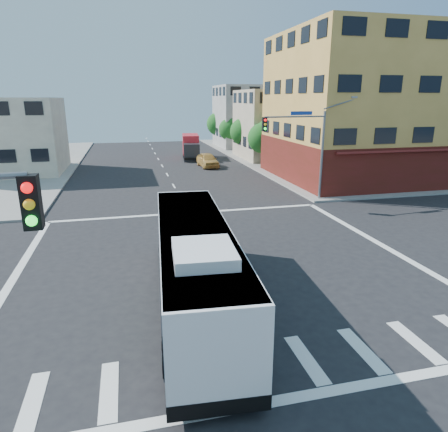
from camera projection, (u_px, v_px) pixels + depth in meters
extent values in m
plane|color=black|center=(219.00, 264.00, 19.81)|extent=(120.00, 120.00, 0.00)
cube|color=gray|center=(392.00, 152.00, 60.32)|extent=(50.00, 50.00, 0.15)
cube|color=gold|center=(373.00, 108.00, 39.60)|extent=(18.00, 15.00, 14.00)
cube|color=#5D1815|center=(368.00, 158.00, 41.01)|extent=(18.09, 15.08, 4.00)
cube|color=maroon|center=(418.00, 151.00, 33.94)|extent=(16.00, 1.60, 0.51)
cube|color=#BDAA90|center=(285.00, 125.00, 54.08)|extent=(12.00, 10.00, 9.00)
cube|color=#AAAAA5|center=(254.00, 117.00, 66.99)|extent=(12.00, 10.00, 10.00)
cube|color=beige|center=(2.00, 136.00, 42.81)|extent=(12.00, 10.00, 8.00)
cylinder|color=slate|center=(322.00, 157.00, 31.33)|extent=(0.18, 0.18, 7.00)
cylinder|color=slate|center=(295.00, 117.00, 29.66)|extent=(5.01, 0.62, 0.12)
cube|color=black|center=(265.00, 124.00, 29.00)|extent=(0.32, 0.30, 1.00)
sphere|color=#FF0C0C|center=(265.00, 120.00, 28.76)|extent=(0.20, 0.20, 0.20)
sphere|color=yellow|center=(265.00, 124.00, 28.84)|extent=(0.20, 0.20, 0.20)
sphere|color=#19FF33|center=(265.00, 129.00, 28.93)|extent=(0.20, 0.20, 0.20)
cube|color=navy|center=(302.00, 113.00, 29.75)|extent=(1.80, 0.22, 0.28)
cube|color=gray|center=(354.00, 97.00, 30.86)|extent=(0.50, 0.22, 0.14)
cube|color=black|center=(31.00, 202.00, 7.18)|extent=(0.32, 0.30, 1.00)
sphere|color=#FF0C0C|center=(27.00, 188.00, 6.94)|extent=(0.20, 0.20, 0.20)
sphere|color=yellow|center=(29.00, 205.00, 7.02)|extent=(0.20, 0.20, 0.20)
sphere|color=#19FF33|center=(31.00, 221.00, 7.10)|extent=(0.20, 0.20, 0.20)
cylinder|color=#3B2A15|center=(262.00, 158.00, 48.31)|extent=(0.28, 0.28, 1.92)
sphere|color=#195317|center=(263.00, 138.00, 47.63)|extent=(3.60, 3.60, 3.60)
sphere|color=#195317|center=(267.00, 131.00, 47.19)|extent=(2.52, 2.52, 2.52)
cylinder|color=#3B2A15|center=(244.00, 150.00, 55.76)|extent=(0.28, 0.28, 1.99)
sphere|color=#195317|center=(244.00, 132.00, 55.05)|extent=(3.80, 3.80, 3.80)
sphere|color=#195317|center=(247.00, 125.00, 54.59)|extent=(2.66, 2.66, 2.66)
cylinder|color=#3B2A15|center=(229.00, 144.00, 63.23)|extent=(0.28, 0.28, 1.89)
sphere|color=#195317|center=(229.00, 129.00, 62.58)|extent=(3.40, 3.40, 3.40)
sphere|color=#195317|center=(232.00, 124.00, 62.15)|extent=(2.38, 2.38, 2.38)
cylinder|color=#3B2A15|center=(218.00, 139.00, 70.67)|extent=(0.28, 0.28, 2.03)
sphere|color=#195317|center=(218.00, 124.00, 69.93)|extent=(4.00, 4.00, 4.00)
sphere|color=#195317|center=(221.00, 118.00, 69.46)|extent=(2.80, 2.80, 2.80)
cube|color=black|center=(196.00, 293.00, 15.62)|extent=(3.50, 12.47, 0.46)
cube|color=white|center=(195.00, 264.00, 15.27)|extent=(3.49, 12.44, 2.92)
cube|color=black|center=(195.00, 259.00, 15.22)|extent=(3.52, 12.08, 1.28)
cube|color=black|center=(184.00, 217.00, 21.00)|extent=(2.40, 0.23, 1.38)
cube|color=#E5590C|center=(183.00, 198.00, 20.74)|extent=(1.96, 0.19, 0.29)
cube|color=white|center=(194.00, 229.00, 14.87)|extent=(3.42, 12.19, 0.12)
cube|color=white|center=(204.00, 253.00, 11.90)|extent=(1.99, 2.38, 0.37)
cube|color=#0E7733|center=(161.00, 290.00, 14.79)|extent=(0.43, 5.62, 0.29)
cube|color=#0E7733|center=(231.00, 285.00, 15.20)|extent=(0.43, 5.62, 0.29)
cylinder|color=black|center=(162.00, 258.00, 19.16)|extent=(0.38, 1.08, 1.06)
cylinder|color=#99999E|center=(159.00, 258.00, 19.14)|extent=(0.08, 0.53, 0.53)
cylinder|color=black|center=(213.00, 255.00, 19.55)|extent=(0.38, 1.08, 1.06)
cylinder|color=#99999E|center=(216.00, 255.00, 19.57)|extent=(0.08, 0.53, 0.53)
cylinder|color=black|center=(167.00, 359.00, 11.72)|extent=(0.38, 1.08, 1.06)
cylinder|color=#99999E|center=(162.00, 360.00, 11.70)|extent=(0.08, 0.53, 0.53)
cylinder|color=black|center=(249.00, 351.00, 12.11)|extent=(0.38, 1.08, 1.06)
cylinder|color=#99999E|center=(253.00, 350.00, 12.13)|extent=(0.08, 0.53, 0.53)
cube|color=#232428|center=(192.00, 153.00, 51.98)|extent=(2.24, 2.16, 2.29)
cube|color=black|center=(192.00, 151.00, 51.08)|extent=(1.84, 0.29, 0.88)
cube|color=red|center=(191.00, 144.00, 54.96)|extent=(2.69, 5.15, 2.64)
cube|color=black|center=(191.00, 155.00, 54.34)|extent=(2.77, 7.22, 0.26)
cylinder|color=black|center=(185.00, 158.00, 52.24)|extent=(0.35, 0.90, 0.88)
cylinder|color=black|center=(199.00, 158.00, 52.45)|extent=(0.35, 0.90, 0.88)
cylinder|color=black|center=(184.00, 155.00, 54.67)|extent=(0.35, 0.90, 0.88)
cylinder|color=black|center=(198.00, 155.00, 54.88)|extent=(0.35, 0.90, 0.88)
cylinder|color=black|center=(184.00, 153.00, 56.77)|extent=(0.35, 0.90, 0.88)
cylinder|color=black|center=(197.00, 153.00, 56.97)|extent=(0.35, 0.90, 0.88)
imported|color=gold|center=(208.00, 160.00, 47.80)|extent=(2.20, 4.93, 1.65)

